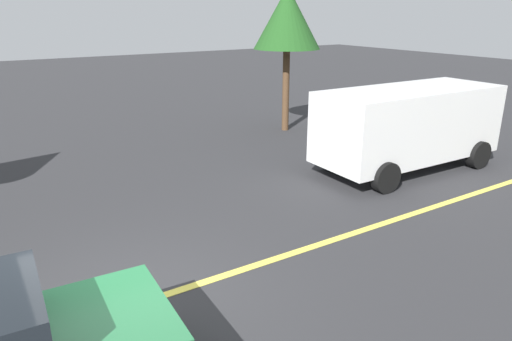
# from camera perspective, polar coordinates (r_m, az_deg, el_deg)

# --- Properties ---
(ground_plane) EXTENTS (80.00, 80.00, 0.00)m
(ground_plane) POSITION_cam_1_polar(r_m,az_deg,el_deg) (7.41, -15.27, -15.76)
(ground_plane) COLOR #2D2D30
(lane_marking_centre) EXTENTS (28.00, 0.16, 0.01)m
(lane_marking_centre) POSITION_cam_1_polar(r_m,az_deg,el_deg) (8.55, 4.46, -10.00)
(lane_marking_centre) COLOR #E0D14C
(white_van) EXTENTS (5.24, 2.34, 2.20)m
(white_van) POSITION_cam_1_polar(r_m,az_deg,el_deg) (13.17, 17.97, 5.44)
(white_van) COLOR white
(white_van) RESTS_ON ground_plane
(tree_left_verge) EXTENTS (2.28, 2.28, 4.89)m
(tree_left_verge) POSITION_cam_1_polar(r_m,az_deg,el_deg) (16.66, 3.82, 17.89)
(tree_left_verge) COLOR #513823
(tree_left_verge) RESTS_ON ground_plane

